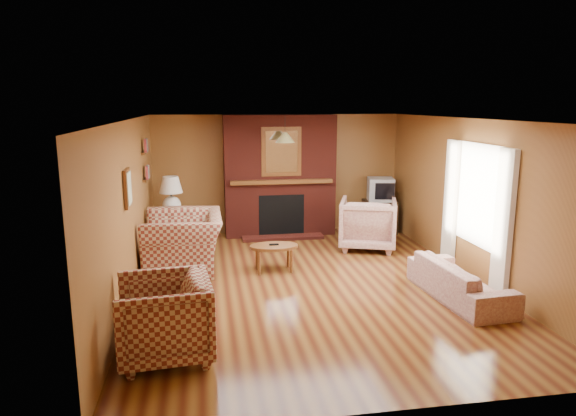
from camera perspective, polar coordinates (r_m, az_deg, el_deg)
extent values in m
plane|color=#4B2010|center=(7.68, 2.42, -8.41)|extent=(6.50, 6.50, 0.00)
plane|color=white|center=(7.22, 2.58, 9.80)|extent=(6.50, 6.50, 0.00)
plane|color=olive|center=(10.51, -1.14, 3.81)|extent=(6.50, 0.00, 6.50)
plane|color=olive|center=(4.33, 11.44, -7.87)|extent=(6.50, 0.00, 6.50)
plane|color=olive|center=(7.27, -17.17, -0.23)|extent=(0.00, 6.50, 6.50)
plane|color=olive|center=(8.23, 19.79, 0.94)|extent=(0.00, 6.50, 6.50)
cube|color=#521912|center=(10.27, -0.94, 3.62)|extent=(2.20, 0.50, 2.40)
cube|color=black|center=(10.17, -0.74, -0.74)|extent=(0.90, 0.06, 0.80)
cube|color=#521912|center=(10.11, -0.59, -3.27)|extent=(1.60, 0.35, 0.06)
cube|color=brown|center=(10.01, -0.71, 2.96)|extent=(2.00, 0.18, 0.08)
cube|color=brown|center=(9.97, -0.75, 6.28)|extent=(0.78, 0.05, 0.95)
cube|color=white|center=(9.94, -0.72, 6.26)|extent=(0.62, 0.02, 0.80)
cube|color=beige|center=(7.43, 22.83, -1.56)|extent=(0.08, 0.35, 2.00)
cube|color=beige|center=(8.71, 17.64, 0.63)|extent=(0.08, 0.35, 2.00)
cube|color=white|center=(8.03, 20.40, 1.37)|extent=(0.03, 1.10, 1.50)
cube|color=brown|center=(9.10, -15.49, 3.13)|extent=(0.06, 0.55, 0.04)
cube|color=brown|center=(9.05, -15.64, 5.94)|extent=(0.06, 0.55, 0.04)
cube|color=brown|center=(6.91, -17.42, 2.11)|extent=(0.04, 0.40, 0.50)
cube|color=beige|center=(6.91, -17.21, 2.12)|extent=(0.01, 0.32, 0.42)
cylinder|color=black|center=(9.48, -0.33, 9.16)|extent=(0.01, 0.01, 0.35)
cone|color=tan|center=(9.50, -0.33, 7.83)|extent=(0.36, 0.36, 0.18)
imported|color=maroon|center=(8.37, -11.54, -3.69)|extent=(1.22, 1.39, 0.90)
imported|color=maroon|center=(5.58, -13.62, -11.82)|extent=(1.05, 1.02, 0.87)
imported|color=beige|center=(7.42, 18.56, -7.64)|extent=(0.82, 1.81, 0.51)
imported|color=beige|center=(9.48, 8.88, -1.73)|extent=(1.27, 1.29, 0.92)
ellipsoid|color=brown|center=(8.13, -1.57, -4.30)|extent=(0.76, 0.47, 0.05)
cube|color=black|center=(8.12, -1.57, -4.07)|extent=(0.15, 0.05, 0.02)
cylinder|color=brown|center=(8.37, 0.04, -5.33)|extent=(0.05, 0.05, 0.38)
cylinder|color=brown|center=(8.30, -3.47, -5.49)|extent=(0.05, 0.05, 0.38)
cylinder|color=brown|center=(8.08, 0.39, -5.95)|extent=(0.05, 0.05, 0.38)
cylinder|color=brown|center=(8.01, -3.24, -6.13)|extent=(0.05, 0.05, 0.38)
cube|color=brown|center=(9.81, -12.68, -2.40)|extent=(0.49, 0.49, 0.60)
sphere|color=white|center=(9.71, -12.80, 0.30)|extent=(0.34, 0.34, 0.34)
cylinder|color=black|center=(9.67, -12.85, 1.42)|extent=(0.03, 0.03, 0.11)
cone|color=white|center=(9.64, -12.91, 2.55)|extent=(0.43, 0.43, 0.30)
cube|color=black|center=(10.72, 10.14, -0.92)|extent=(0.61, 0.56, 0.67)
cube|color=#A9ACB1|center=(10.61, 10.24, 2.07)|extent=(0.59, 0.58, 0.46)
cube|color=black|center=(10.38, 10.71, 1.84)|extent=(0.38, 0.10, 0.33)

